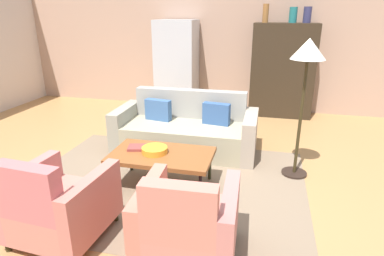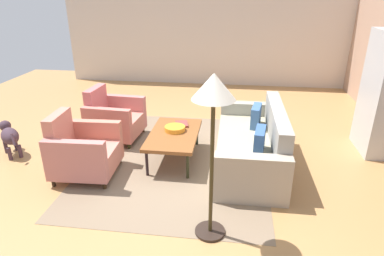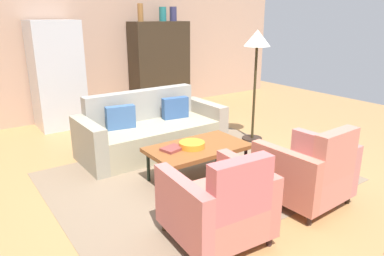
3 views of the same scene
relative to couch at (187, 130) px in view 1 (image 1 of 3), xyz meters
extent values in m
plane|color=#A87A48|center=(0.18, -1.17, -0.29)|extent=(10.85, 10.85, 0.00)
cube|color=tan|center=(0.18, 2.46, 1.11)|extent=(9.04, 0.12, 2.80)
cube|color=#7C6852|center=(0.00, -1.14, -0.28)|extent=(3.40, 2.60, 0.01)
cube|color=tan|center=(0.00, -0.09, -0.08)|extent=(1.75, 0.92, 0.42)
cube|color=gray|center=(0.00, 0.27, 0.14)|extent=(1.74, 0.20, 0.86)
cube|color=#9F917E|center=(0.96, -0.08, 0.02)|extent=(0.19, 0.90, 0.62)
cube|color=gray|center=(-0.96, -0.09, 0.02)|extent=(0.19, 0.90, 0.62)
cube|color=#315387|center=(0.45, 0.02, 0.29)|extent=(0.41, 0.17, 0.32)
cube|color=#3A5D8F|center=(-0.45, 0.01, 0.29)|extent=(0.41, 0.18, 0.32)
cylinder|color=black|center=(-0.53, -0.91, -0.10)|extent=(0.04, 0.04, 0.37)
cylinder|color=black|center=(0.53, -0.91, -0.10)|extent=(0.04, 0.04, 0.37)
cylinder|color=black|center=(-0.53, -1.47, -0.10)|extent=(0.04, 0.04, 0.37)
cylinder|color=black|center=(0.53, -1.47, -0.10)|extent=(0.04, 0.04, 0.37)
cube|color=brown|center=(0.00, -1.19, 0.11)|extent=(1.20, 0.70, 0.05)
cylinder|color=#3B2A17|center=(-0.91, -1.92, -0.24)|extent=(0.05, 0.05, 0.10)
cylinder|color=#2B2B12|center=(-0.24, -1.97, -0.24)|extent=(0.05, 0.05, 0.10)
cylinder|color=#302711|center=(-0.96, -2.60, -0.24)|extent=(0.05, 0.05, 0.10)
cube|color=#BF6F60|center=(-0.60, -2.29, -0.04)|extent=(0.61, 0.84, 0.30)
cube|color=#C26161|center=(-0.62, -2.62, 0.20)|extent=(0.57, 0.18, 0.78)
cube|color=#BB6964|center=(-0.94, -2.26, 0.09)|extent=(0.18, 0.81, 0.56)
cube|color=#C0695D|center=(-0.26, -2.31, 0.09)|extent=(0.18, 0.81, 0.56)
cylinder|color=black|center=(0.25, -1.96, -0.24)|extent=(0.05, 0.05, 0.10)
cylinder|color=#302012|center=(0.92, -1.93, -0.24)|extent=(0.05, 0.05, 0.10)
cube|color=#C07264|center=(0.60, -2.29, -0.04)|extent=(0.60, 0.82, 0.30)
cube|color=#BF7160|center=(0.62, -2.62, 0.20)|extent=(0.57, 0.17, 0.78)
cube|color=#C26D5A|center=(0.26, -2.30, 0.09)|extent=(0.16, 0.80, 0.56)
cube|color=#B66D67|center=(0.94, -2.27, 0.09)|extent=(0.16, 0.80, 0.56)
cylinder|color=orange|center=(-0.08, -1.19, 0.17)|extent=(0.31, 0.31, 0.07)
cube|color=brown|center=(-0.32, -1.12, 0.15)|extent=(0.28, 0.24, 0.03)
cube|color=#2E2316|center=(1.41, 2.11, 0.61)|extent=(1.20, 0.50, 1.80)
cube|color=#2E2411|center=(1.11, 2.36, 0.61)|extent=(0.56, 0.01, 1.51)
cube|color=#311619|center=(1.71, 2.36, 0.61)|extent=(0.56, 0.01, 1.51)
cylinder|color=#935F2F|center=(1.01, 2.11, 1.68)|extent=(0.11, 0.11, 0.34)
cylinder|color=#1F6B6B|center=(1.51, 2.11, 1.65)|extent=(0.15, 0.15, 0.28)
cylinder|color=#313054|center=(1.76, 2.11, 1.65)|extent=(0.15, 0.15, 0.29)
cube|color=#B7BABF|center=(-0.72, 2.01, 0.64)|extent=(0.80, 0.70, 1.85)
cylinder|color=#99999E|center=(-0.67, 2.38, 0.73)|extent=(0.02, 0.02, 0.70)
cylinder|color=black|center=(1.58, -0.51, -0.27)|extent=(0.32, 0.32, 0.03)
cylinder|color=#312915|center=(1.58, -0.51, 0.47)|extent=(0.04, 0.04, 1.45)
cone|color=silver|center=(1.58, -0.51, 1.31)|extent=(0.40, 0.40, 0.24)
camera|label=1|loc=(1.16, -4.49, 1.71)|focal=30.31mm
camera|label=2|loc=(4.40, -0.33, 2.11)|focal=31.22mm
camera|label=3|loc=(-2.40, -4.49, 1.66)|focal=33.90mm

